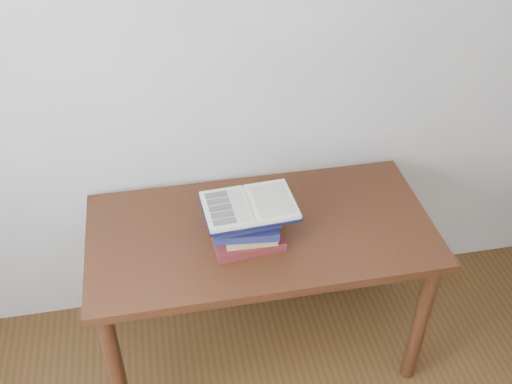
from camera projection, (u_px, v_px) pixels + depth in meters
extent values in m
cube|color=beige|center=(267.00, 36.00, 2.18)|extent=(3.50, 0.04, 2.60)
cube|color=#411F10|center=(261.00, 232.00, 2.27)|extent=(1.30, 0.65, 0.04)
cylinder|color=#411F10|center=(117.00, 371.00, 2.19)|extent=(0.06, 0.06, 0.66)
cylinder|color=#411F10|center=(420.00, 323.00, 2.37)|extent=(0.06, 0.06, 0.66)
cylinder|color=#411F10|center=(116.00, 268.00, 2.60)|extent=(0.06, 0.06, 0.66)
cylinder|color=#411F10|center=(374.00, 234.00, 2.78)|extent=(0.06, 0.06, 0.66)
cube|color=maroon|center=(247.00, 239.00, 2.18)|extent=(0.26, 0.19, 0.04)
cube|color=#A18553|center=(249.00, 231.00, 2.17)|extent=(0.19, 0.16, 0.03)
cube|color=#182149|center=(245.00, 226.00, 2.14)|extent=(0.25, 0.18, 0.03)
cube|color=#182149|center=(246.00, 217.00, 2.14)|extent=(0.24, 0.17, 0.03)
cube|color=#AA5526|center=(251.00, 211.00, 2.12)|extent=(0.21, 0.16, 0.03)
cube|color=black|center=(249.00, 208.00, 2.10)|extent=(0.34, 0.25, 0.01)
cube|color=beige|center=(227.00, 209.00, 2.08)|extent=(0.17, 0.22, 0.01)
cube|color=beige|center=(272.00, 201.00, 2.11)|extent=(0.17, 0.22, 0.01)
cylinder|color=beige|center=(249.00, 205.00, 2.10)|extent=(0.02, 0.22, 0.01)
cube|color=black|center=(216.00, 195.00, 2.13)|extent=(0.08, 0.04, 0.00)
cube|color=black|center=(218.00, 201.00, 2.10)|extent=(0.08, 0.04, 0.00)
cube|color=black|center=(220.00, 208.00, 2.07)|extent=(0.08, 0.04, 0.00)
cube|color=black|center=(223.00, 214.00, 2.04)|extent=(0.08, 0.04, 0.00)
cube|color=black|center=(225.00, 221.00, 2.02)|extent=(0.08, 0.04, 0.00)
cube|color=beige|center=(240.00, 205.00, 2.09)|extent=(0.05, 0.18, 0.00)
cube|color=beige|center=(273.00, 199.00, 2.11)|extent=(0.14, 0.19, 0.00)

